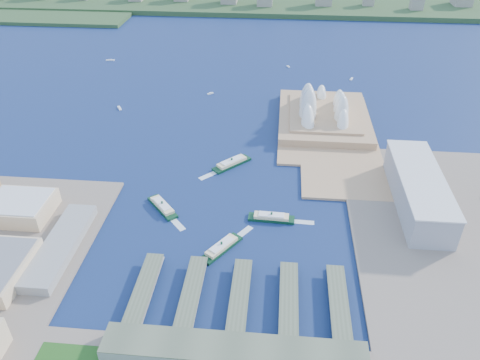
# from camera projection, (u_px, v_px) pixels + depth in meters

# --- Properties ---
(ground) EXTENTS (3000.00, 3000.00, 0.00)m
(ground) POSITION_uv_depth(u_px,v_px,m) (233.00, 242.00, 469.58)
(ground) COLOR #10234D
(ground) RESTS_ON ground
(peninsula) EXTENTS (135.00, 220.00, 3.00)m
(peninsula) POSITION_uv_depth(u_px,v_px,m) (326.00, 127.00, 676.12)
(peninsula) COLOR tan
(peninsula) RESTS_ON ground
(far_shore) EXTENTS (2200.00, 260.00, 12.00)m
(far_shore) POSITION_uv_depth(u_px,v_px,m) (271.00, 4.00, 1279.20)
(far_shore) COLOR #2D4926
(far_shore) RESTS_ON ground
(opera_house) EXTENTS (134.00, 180.00, 58.00)m
(opera_house) POSITION_uv_depth(u_px,v_px,m) (325.00, 102.00, 676.03)
(opera_house) COLOR white
(opera_house) RESTS_ON peninsula
(toaster_building) EXTENTS (45.00, 155.00, 35.00)m
(toaster_building) POSITION_uv_depth(u_px,v_px,m) (418.00, 190.00, 509.53)
(toaster_building) COLOR gray
(toaster_building) RESTS_ON east_land
(ferry_wharves) EXTENTS (184.00, 90.00, 9.30)m
(ferry_wharves) POSITION_uv_depth(u_px,v_px,m) (240.00, 296.00, 403.71)
(ferry_wharves) COLOR #505843
(ferry_wharves) RESTS_ON ground
(terminal_building) EXTENTS (200.00, 28.00, 12.00)m
(terminal_building) POSITION_uv_depth(u_px,v_px,m) (234.00, 352.00, 351.46)
(terminal_building) COLOR gray
(terminal_building) RESTS_ON south_land
(ferry_a) EXTENTS (41.95, 45.87, 9.39)m
(ferry_a) POSITION_uv_depth(u_px,v_px,m) (162.00, 205.00, 513.35)
(ferry_a) COLOR #0C321B
(ferry_a) RESTS_ON ground
(ferry_b) EXTENTS (47.77, 48.22, 10.23)m
(ferry_b) POSITION_uv_depth(u_px,v_px,m) (232.00, 162.00, 588.84)
(ferry_b) COLOR #0C321B
(ferry_b) RESTS_ON ground
(ferry_c) EXTENTS (38.68, 48.05, 9.39)m
(ferry_c) POSITION_uv_depth(u_px,v_px,m) (222.00, 246.00, 457.57)
(ferry_c) COLOR #0C321B
(ferry_c) RESTS_ON ground
(ferry_d) EXTENTS (49.76, 14.51, 9.32)m
(ferry_d) POSITION_uv_depth(u_px,v_px,m) (271.00, 216.00, 497.12)
(ferry_d) COLOR #0C321B
(ferry_d) RESTS_ON ground
(boat_a) EXTENTS (10.84, 14.77, 2.88)m
(boat_a) POSITION_uv_depth(u_px,v_px,m) (119.00, 108.00, 730.71)
(boat_a) COLOR white
(boat_a) RESTS_ON ground
(boat_b) EXTENTS (10.71, 9.31, 2.86)m
(boat_b) POSITION_uv_depth(u_px,v_px,m) (210.00, 93.00, 778.69)
(boat_b) COLOR white
(boat_b) RESTS_ON ground
(boat_c) EXTENTS (7.65, 12.24, 2.66)m
(boat_c) POSITION_uv_depth(u_px,v_px,m) (351.00, 79.00, 833.34)
(boat_c) COLOR white
(boat_c) RESTS_ON ground
(boat_d) EXTENTS (16.83, 5.33, 2.79)m
(boat_d) POSITION_uv_depth(u_px,v_px,m) (110.00, 60.00, 915.46)
(boat_d) COLOR white
(boat_d) RESTS_ON ground
(boat_e) EXTENTS (6.84, 10.20, 2.40)m
(boat_e) POSITION_uv_depth(u_px,v_px,m) (288.00, 66.00, 885.89)
(boat_e) COLOR white
(boat_e) RESTS_ON ground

